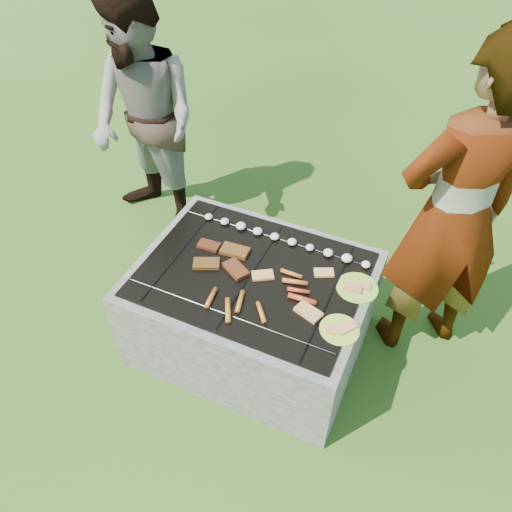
{
  "coord_description": "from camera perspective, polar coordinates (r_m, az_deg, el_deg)",
  "views": [
    {
      "loc": [
        0.82,
        -1.73,
        2.61
      ],
      "look_at": [
        0.0,
        0.05,
        0.7
      ],
      "focal_mm": 35.0,
      "sensor_mm": 36.0,
      "label": 1
    }
  ],
  "objects": [
    {
      "name": "sausages",
      "position": [
        2.63,
        0.91,
        -4.72
      ],
      "size": [
        0.54,
        0.47,
        0.03
      ],
      "color": "#CB6921",
      "rests_on": "fire_pit"
    },
    {
      "name": "plate_near",
      "position": [
        2.55,
        9.53,
        -8.32
      ],
      "size": [
        0.21,
        0.21,
        0.03
      ],
      "color": "#FFED3C",
      "rests_on": "fire_pit"
    },
    {
      "name": "lawn",
      "position": [
        3.24,
        -0.37,
        -9.47
      ],
      "size": [
        60.0,
        60.0,
        0.0
      ],
      "primitive_type": "plane",
      "color": "#254411",
      "rests_on": "ground"
    },
    {
      "name": "cook",
      "position": [
        2.75,
        21.69,
        4.15
      ],
      "size": [
        0.85,
        0.8,
        1.95
      ],
      "primitive_type": "imported",
      "rotation": [
        0.0,
        0.0,
        3.79
      ],
      "color": "gray",
      "rests_on": "ground"
    },
    {
      "name": "bread_on_grate",
      "position": [
        2.67,
        4.81,
        -4.02
      ],
      "size": [
        0.47,
        0.41,
        0.02
      ],
      "color": "tan",
      "rests_on": "fire_pit"
    },
    {
      "name": "fire_pit",
      "position": [
        3.01,
        -0.4,
        -6.3
      ],
      "size": [
        1.3,
        1.0,
        0.62
      ],
      "color": "#AAA097",
      "rests_on": "ground"
    },
    {
      "name": "bystander",
      "position": [
        3.63,
        -12.54,
        14.69
      ],
      "size": [
        1.02,
        0.91,
        1.76
      ],
      "primitive_type": "imported",
      "rotation": [
        0.0,
        0.0,
        -0.33
      ],
      "color": "#A5948A",
      "rests_on": "ground"
    },
    {
      "name": "mushrooms",
      "position": [
        2.94,
        3.23,
        1.92
      ],
      "size": [
        1.05,
        0.06,
        0.04
      ],
      "color": "beige",
      "rests_on": "fire_pit"
    },
    {
      "name": "plate_far",
      "position": [
        2.75,
        11.44,
        -3.61
      ],
      "size": [
        0.24,
        0.24,
        0.03
      ],
      "color": "#E7FF3C",
      "rests_on": "fire_pit"
    },
    {
      "name": "pork_slabs",
      "position": [
        2.84,
        -3.68,
        -0.21
      ],
      "size": [
        0.38,
        0.28,
        0.02
      ],
      "color": "maroon",
      "rests_on": "fire_pit"
    }
  ]
}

